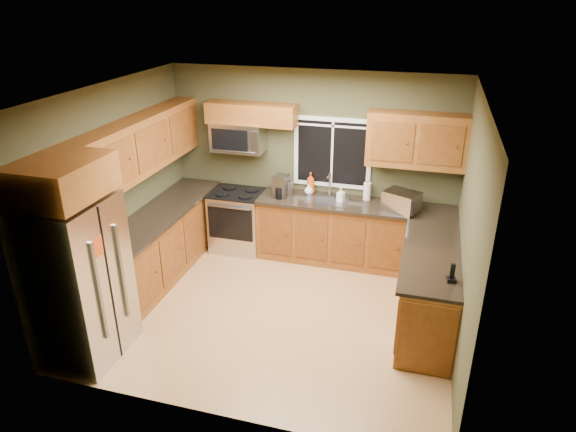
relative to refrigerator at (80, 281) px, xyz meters
The scene contains 29 objects.
floor 2.35m from the refrigerator, 36.78° to the left, with size 4.20×4.20×0.00m, color #B3834E.
ceiling 2.82m from the refrigerator, 36.78° to the left, with size 4.20×4.20×0.00m, color white.
back_wall 3.58m from the refrigerator, 60.71° to the left, with size 4.20×4.20×0.00m, color #404026.
front_wall 1.86m from the refrigerator, 16.04° to the right, with size 4.20×4.20×0.00m, color #404026.
left_wall 1.42m from the refrigerator, 105.52° to the left, with size 3.60×3.60×0.00m, color #404026.
right_wall 4.08m from the refrigerator, 18.71° to the left, with size 3.60×3.60×0.00m, color #404026.
window 3.75m from the refrigerator, 56.52° to the left, with size 1.12×0.03×1.02m.
base_cabinets_left 1.83m from the refrigerator, 91.97° to the left, with size 0.60×2.65×0.90m, color brown.
countertop_left 1.78m from the refrigerator, 91.16° to the left, with size 0.65×2.65×0.04m, color black.
base_cabinets_back 3.56m from the refrigerator, 52.43° to the left, with size 2.17×0.60×0.90m, color brown.
countertop_back 3.51m from the refrigerator, 52.18° to the left, with size 2.17×0.65×0.04m, color black.
base_cabinets_peninsula 4.02m from the refrigerator, 27.50° to the left, with size 0.60×2.52×0.90m.
countertop_peninsula 3.97m from the refrigerator, 27.77° to the left, with size 0.65×2.50×0.04m, color black.
upper_cabinets_left 2.03m from the refrigerator, 96.30° to the left, with size 0.33×2.65×0.72m, color brown.
upper_cabinets_back_left 3.28m from the refrigerator, 73.15° to the left, with size 1.30×0.33×0.30m, color brown.
upper_cabinets_back_right 4.44m from the refrigerator, 42.62° to the left, with size 1.30×0.33×0.72m, color brown.
upper_cabinet_over_fridge 1.13m from the refrigerator, behind, with size 0.72×0.90×0.38m, color brown.
refrigerator is the anchor object (origin of this frame).
range 2.89m from the refrigerator, 76.03° to the left, with size 0.76×0.69×0.94m.
microwave 3.10m from the refrigerator, 76.66° to the left, with size 0.76×0.41×0.42m.
sink 3.46m from the refrigerator, 53.87° to the left, with size 0.60×0.42×0.36m.
toaster_oven 4.09m from the refrigerator, 41.02° to the left, with size 0.54×0.50×0.28m.
coffee_maker 3.07m from the refrigerator, 63.37° to the left, with size 0.20×0.27×0.32m.
kettle 3.19m from the refrigerator, 63.11° to the left, with size 0.16×0.16×0.26m.
paper_towel_roll 3.94m from the refrigerator, 49.01° to the left, with size 0.13×0.13×0.28m.
soap_bottle_a 3.48m from the refrigerator, 59.73° to the left, with size 0.12×0.12×0.31m, color #D24513.
soap_bottle_b 3.59m from the refrigerator, 51.36° to the left, with size 0.09×0.09×0.21m, color white.
soap_bottle_c 3.42m from the refrigerator, 59.39° to the left, with size 0.12×0.12×0.15m, color white.
cordless_phone 3.84m from the refrigerator, 14.61° to the left, with size 0.11×0.11×0.20m.
Camera 1 is at (1.60, -5.15, 3.69)m, focal length 32.00 mm.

